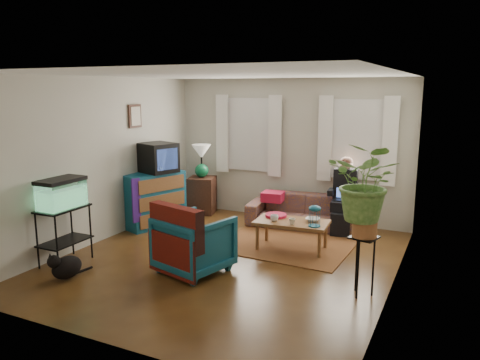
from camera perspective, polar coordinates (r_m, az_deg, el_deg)
The scene contains 31 objects.
floor at distance 6.80m, azimuth -1.49°, elevation -9.72°, with size 4.50×5.00×0.01m, color #4F2B14.
ceiling at distance 6.36m, azimuth -1.61°, elevation 12.74°, with size 4.50×5.00×0.01m, color white.
wall_back at distance 8.73m, azimuth 6.02°, elevation 3.68°, with size 4.50×0.01×2.60m, color silver.
wall_front at distance 4.44m, azimuth -16.54°, elevation -3.96°, with size 4.50×0.01×2.60m, color silver.
wall_left at distance 7.74m, azimuth -16.53°, elevation 2.33°, with size 0.01×5.00×2.60m, color silver.
wall_right at distance 5.80m, azimuth 18.63°, elevation -0.61°, with size 0.01×5.00×2.60m, color silver.
window_left at distance 8.98m, azimuth 1.18°, elevation 5.55°, with size 1.08×0.04×1.38m, color white.
window_right at distance 8.34m, azimuth 14.13°, elevation 4.80°, with size 1.08×0.04×1.38m, color white.
curtains_left at distance 8.91m, azimuth 0.96°, elevation 5.51°, with size 1.36×0.06×1.50m, color white.
curtains_right at distance 8.27m, azimuth 14.02°, elevation 4.74°, with size 1.36×0.06×1.50m, color white.
picture_frame at distance 8.30m, azimuth -12.64°, elevation 7.60°, with size 0.04×0.32×0.40m, color #3D2616.
area_rug at distance 7.46m, azimuth 5.54°, elevation -7.81°, with size 2.00×1.60×0.01m, color brown.
sofa at distance 8.34m, azimuth 7.74°, elevation -3.14°, with size 1.95×0.77×0.76m, color brown.
seated_person at distance 8.18m, azimuth 12.59°, elevation -2.15°, with size 0.49×0.60×1.16m, color black, non-canonical shape.
side_table at distance 9.23m, azimuth -4.65°, elevation -1.84°, with size 0.49×0.49×0.71m, color #433019.
table_lamp at distance 9.10m, azimuth -4.71°, elevation 2.23°, with size 0.37×0.37×0.65m, color white, non-canonical shape.
dresser at distance 8.47m, azimuth -10.52°, elevation -2.31°, with size 0.54×1.07×0.96m, color #106264.
crt_tv at distance 8.37m, azimuth -10.01°, elevation 2.72°, with size 0.59×0.54×0.51m, color black.
aquarium_stand at distance 7.01m, azimuth -20.59°, elevation -6.37°, with size 0.40×0.72×0.80m, color black.
aquarium at distance 6.85m, azimuth -20.93°, elevation -1.47°, with size 0.36×0.65×0.42m, color #7FD899.
black_cat at distance 6.51m, azimuth -20.37°, elevation -9.68°, with size 0.29×0.44×0.37m, color black.
armchair at distance 6.30m, azimuth -5.59°, elevation -7.36°, with size 0.83×0.78×0.86m, color navy.
serape_throw at distance 6.03m, azimuth -7.90°, elevation -6.48°, with size 0.86×0.20×0.71m, color #9E0A0A.
coffee_table at distance 7.20m, azimuth 6.30°, elevation -6.70°, with size 1.09×0.59×0.45m, color brown.
cup_a at distance 7.09m, azimuth 4.21°, elevation -4.64°, with size 0.12×0.12×0.10m, color white.
cup_b at distance 6.94m, azimuth 6.36°, elevation -5.04°, with size 0.10×0.10×0.09m, color beige.
bowl at distance 7.15m, azimuth 8.86°, elevation -4.79°, with size 0.21×0.21×0.05m, color white.
snack_tray at distance 7.34m, azimuth 4.41°, elevation -4.32°, with size 0.34×0.34×0.04m, color #B21414.
birdcage at distance 6.87m, azimuth 9.08°, elevation -4.33°, with size 0.18×0.18×0.32m, color #115B6B, non-canonical shape.
plant_stand at distance 5.78m, azimuth 14.71°, elevation -10.10°, with size 0.31×0.31×0.73m, color black.
potted_plant at distance 5.53m, azimuth 15.15°, elevation -1.73°, with size 0.83×0.71×0.92m, color #599947.
Camera 1 is at (2.92, -5.65, 2.42)m, focal length 35.00 mm.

